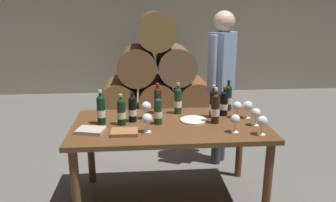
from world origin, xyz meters
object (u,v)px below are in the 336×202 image
at_px(wine_bottle_1, 224,103).
at_px(wine_glass_3, 146,107).
at_px(wine_bottle_9, 213,104).
at_px(dining_table, 170,133).
at_px(wine_glass_1, 262,122).
at_px(wine_glass_6, 256,113).
at_px(wine_bottle_3, 178,100).
at_px(sommelier_presenting, 222,74).
at_px(wine_bottle_5, 228,97).
at_px(wine_bottle_8, 215,108).
at_px(wine_glass_2, 235,120).
at_px(wine_bottle_4, 158,111).
at_px(wine_bottle_7, 101,109).
at_px(wine_bottle_2, 121,111).
at_px(serving_plate, 194,120).
at_px(wine_bottle_6, 158,100).
at_px(tasting_notebook, 124,132).
at_px(wine_bottle_0, 132,109).
at_px(wine_glass_5, 248,106).
at_px(wine_glass_0, 237,106).
at_px(wine_glass_4, 147,119).

height_order(wine_bottle_1, wine_glass_3, wine_bottle_1).
bearing_deg(wine_bottle_9, dining_table, -161.18).
relative_size(wine_glass_1, wine_glass_6, 1.01).
xyz_separation_m(wine_bottle_3, sommelier_presenting, (0.53, 0.47, 0.15)).
xyz_separation_m(wine_bottle_5, wine_glass_6, (0.13, -0.46, -0.02)).
bearing_deg(wine_glass_6, wine_bottle_1, 125.06).
xyz_separation_m(wine_bottle_8, wine_glass_3, (-0.60, 0.16, -0.02)).
bearing_deg(wine_glass_2, wine_glass_6, 32.92).
distance_m(wine_glass_3, sommelier_presenting, 1.04).
xyz_separation_m(wine_bottle_4, wine_glass_1, (0.81, -0.32, -0.01)).
bearing_deg(wine_glass_1, wine_bottle_9, 122.91).
bearing_deg(wine_bottle_7, wine_bottle_3, 18.89).
bearing_deg(wine_bottle_4, wine_bottle_5, 26.01).
bearing_deg(wine_glass_2, wine_bottle_9, 103.83).
bearing_deg(wine_bottle_2, serving_plate, 4.21).
distance_m(dining_table, sommelier_presenting, 1.05).
xyz_separation_m(wine_bottle_2, wine_glass_3, (0.22, 0.14, -0.01)).
bearing_deg(wine_glass_6, wine_bottle_9, 142.45).
bearing_deg(sommelier_presenting, wine_bottle_3, -138.65).
relative_size(wine_bottle_6, wine_bottle_8, 0.93).
distance_m(wine_bottle_5, sommelier_presenting, 0.43).
relative_size(wine_bottle_1, tasting_notebook, 1.25).
xyz_separation_m(wine_bottle_3, serving_plate, (0.12, -0.23, -0.12)).
xyz_separation_m(wine_bottle_0, wine_glass_3, (0.12, 0.06, -0.00)).
height_order(wine_bottle_2, tasting_notebook, wine_bottle_2).
xyz_separation_m(wine_bottle_7, wine_bottle_9, (1.01, 0.10, -0.00)).
xyz_separation_m(wine_bottle_6, sommelier_presenting, (0.72, 0.45, 0.16)).
distance_m(wine_bottle_7, wine_glass_5, 1.32).
bearing_deg(wine_bottle_7, wine_bottle_9, 5.53).
distance_m(wine_bottle_6, serving_plate, 0.41).
bearing_deg(wine_bottle_6, wine_glass_3, -126.22).
height_order(wine_glass_0, wine_glass_5, wine_glass_5).
bearing_deg(dining_table, wine_bottle_2, 178.58).
relative_size(wine_bottle_3, wine_bottle_8, 0.94).
height_order(wine_bottle_2, wine_glass_4, wine_bottle_2).
height_order(wine_bottle_7, wine_glass_6, wine_bottle_7).
bearing_deg(wine_bottle_4, wine_bottle_8, -1.86).
distance_m(wine_bottle_3, wine_glass_5, 0.65).
height_order(wine_bottle_2, sommelier_presenting, sommelier_presenting).
height_order(wine_bottle_6, tasting_notebook, wine_bottle_6).
bearing_deg(wine_bottle_0, wine_glass_1, -21.13).
height_order(wine_bottle_6, wine_glass_5, wine_bottle_6).
bearing_deg(wine_bottle_9, wine_bottle_5, 47.58).
bearing_deg(wine_bottle_9, wine_bottle_7, -174.47).
bearing_deg(wine_glass_0, wine_glass_1, -78.72).
height_order(wine_glass_0, wine_glass_3, wine_glass_3).
distance_m(wine_bottle_0, sommelier_presenting, 1.18).
distance_m(wine_bottle_8, wine_glass_0, 0.26).
xyz_separation_m(wine_bottle_4, wine_bottle_5, (0.71, 0.35, 0.01)).
bearing_deg(wine_bottle_3, wine_bottle_6, 173.69).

